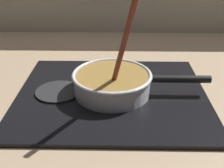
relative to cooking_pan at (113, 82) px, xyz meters
The scene contains 5 objects.
ground 0.17m from the cooking_pan, 76.72° to the right, with size 2.40×1.60×0.04m, color #9E8466.
hob_plate 0.04m from the cooking_pan, 168.27° to the left, with size 0.56×0.48×0.01m, color black.
burner_ring 0.03m from the cooking_pan, 168.27° to the left, with size 0.16×0.16×0.01m, color #592D0C.
spare_burner 0.17m from the cooking_pan, behind, with size 0.13×0.13×0.01m, color #262628.
cooking_pan is the anchor object (origin of this frame).
Camera 1 is at (-0.02, -0.60, 0.44)m, focal length 46.11 mm.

